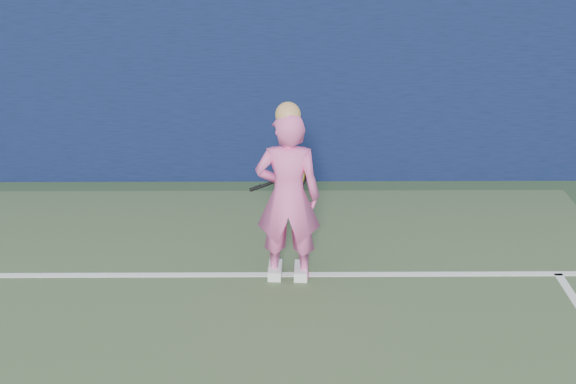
{
  "coord_description": "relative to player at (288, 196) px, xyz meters",
  "views": [
    {
      "loc": [
        2.25,
        -2.53,
        3.63
      ],
      "look_at": [
        2.29,
        4.0,
        0.85
      ],
      "focal_mm": 50.0,
      "sensor_mm": 36.0,
      "label": 1
    }
  ],
  "objects": [
    {
      "name": "backstop_wall",
      "position": [
        -2.29,
        2.5,
        0.45
      ],
      "size": [
        24.0,
        0.4,
        2.5
      ],
      "primitive_type": "cube",
      "color": "black",
      "rests_on": "ground"
    },
    {
      "name": "player",
      "position": [
        0.0,
        0.0,
        0.0
      ],
      "size": [
        0.6,
        0.41,
        1.67
      ],
      "rotation": [
        0.0,
        0.0,
        3.09
      ],
      "color": "pink",
      "rests_on": "ground"
    },
    {
      "name": "racket",
      "position": [
        0.02,
        0.47,
        -0.01
      ],
      "size": [
        0.56,
        0.18,
        0.3
      ],
      "rotation": [
        0.0,
        0.0,
        0.12
      ],
      "color": "black",
      "rests_on": "ground"
    }
  ]
}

